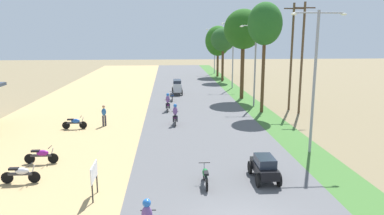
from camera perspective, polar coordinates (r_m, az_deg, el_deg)
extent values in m
cylinder|color=black|center=(18.76, -23.74, -10.08)|extent=(0.56, 0.06, 0.56)
cylinder|color=black|center=(19.22, -27.27, -9.89)|extent=(0.56, 0.06, 0.56)
cube|color=#333338|center=(18.92, -25.58, -9.48)|extent=(1.12, 0.12, 0.12)
ellipsoid|color=silver|center=(18.84, -25.39, -9.10)|extent=(0.64, 0.28, 0.32)
cube|color=black|center=(18.94, -26.44, -8.70)|extent=(0.44, 0.20, 0.10)
cylinder|color=#A5A8AD|center=(18.69, -23.99, -9.30)|extent=(0.26, 0.05, 0.68)
cylinder|color=black|center=(18.59, -24.25, -8.23)|extent=(0.04, 0.54, 0.04)
cylinder|color=black|center=(21.06, -21.17, -7.53)|extent=(0.56, 0.06, 0.56)
cylinder|color=black|center=(21.47, -24.36, -7.44)|extent=(0.56, 0.06, 0.56)
cube|color=#333338|center=(21.20, -22.81, -7.03)|extent=(1.12, 0.12, 0.12)
ellipsoid|color=#8C1E8C|center=(21.13, -22.64, -6.67)|extent=(0.64, 0.28, 0.32)
cube|color=black|center=(21.22, -23.59, -6.34)|extent=(0.44, 0.20, 0.10)
cylinder|color=#A5A8AD|center=(21.00, -21.38, -6.83)|extent=(0.26, 0.05, 0.68)
cylinder|color=black|center=(20.91, -21.61, -5.86)|extent=(0.04, 0.54, 0.04)
cylinder|color=black|center=(27.83, -16.89, -2.68)|extent=(0.56, 0.06, 0.56)
cylinder|color=black|center=(28.14, -19.35, -2.69)|extent=(0.56, 0.06, 0.56)
cube|color=#333338|center=(27.94, -18.15, -2.33)|extent=(1.12, 0.12, 0.12)
ellipsoid|color=#1E4CA5|center=(27.88, -18.01, -2.05)|extent=(0.64, 0.28, 0.32)
cube|color=black|center=(27.95, -18.74, -1.81)|extent=(0.44, 0.20, 0.10)
cylinder|color=#A5A8AD|center=(27.78, -17.04, -2.14)|extent=(0.26, 0.05, 0.68)
cylinder|color=black|center=(27.71, -17.21, -1.40)|extent=(0.04, 0.54, 0.04)
cylinder|color=#262628|center=(15.85, -15.51, -13.04)|extent=(0.06, 0.06, 0.80)
cylinder|color=#262628|center=(16.75, -14.83, -11.63)|extent=(0.06, 0.06, 0.80)
cube|color=white|center=(16.02, -15.30, -9.86)|extent=(0.04, 1.30, 0.70)
cylinder|color=#33333D|center=(28.25, -13.57, -2.03)|extent=(0.14, 0.14, 0.82)
cylinder|color=#33333D|center=(28.19, -13.92, -2.07)|extent=(0.14, 0.14, 0.82)
ellipsoid|color=#265999|center=(28.07, -13.81, -0.68)|extent=(0.43, 0.39, 0.56)
sphere|color=#9E7556|center=(27.98, -13.85, 0.14)|extent=(0.22, 0.22, 0.22)
cylinder|color=#4C351E|center=(32.44, 11.19, 5.14)|extent=(0.29, 0.29, 6.77)
ellipsoid|color=#225B1F|center=(32.26, 11.50, 12.91)|extent=(2.97, 2.97, 3.65)
cylinder|color=#4C351E|center=(39.19, 7.98, 5.95)|extent=(0.40, 0.40, 6.27)
ellipsoid|color=#205517|center=(39.01, 8.16, 12.22)|extent=(4.08, 4.08, 4.17)
cylinder|color=#4C351E|center=(53.78, 4.88, 6.94)|extent=(0.35, 0.35, 5.19)
ellipsoid|color=#235122|center=(53.61, 4.94, 10.71)|extent=(3.57, 3.57, 3.42)
cylinder|color=#4C351E|center=(59.89, 4.09, 7.08)|extent=(0.36, 0.36, 4.48)
ellipsoid|color=#235D18|center=(59.72, 4.14, 10.51)|extent=(4.15, 4.15, 4.86)
cylinder|color=gray|center=(21.77, 18.81, 3.58)|extent=(0.16, 0.16, 8.20)
cylinder|color=gray|center=(21.36, 17.72, 14.14)|extent=(1.40, 0.08, 0.08)
ellipsoid|color=silver|center=(21.11, 15.89, 14.09)|extent=(0.36, 0.20, 0.14)
cylinder|color=gray|center=(21.90, 21.24, 13.83)|extent=(1.40, 0.08, 0.08)
ellipsoid|color=silver|center=(22.20, 22.90, 13.49)|extent=(0.36, 0.20, 0.14)
cylinder|color=gray|center=(35.12, 9.97, 6.52)|extent=(0.16, 0.16, 7.82)
cylinder|color=gray|center=(34.84, 9.05, 12.70)|extent=(1.40, 0.08, 0.08)
ellipsoid|color=silver|center=(34.69, 7.89, 12.62)|extent=(0.36, 0.20, 0.14)
cylinder|color=gray|center=(35.17, 11.33, 12.61)|extent=(1.40, 0.08, 0.08)
ellipsoid|color=silver|center=(35.36, 12.44, 12.44)|extent=(0.36, 0.20, 0.14)
cylinder|color=gray|center=(46.69, 6.50, 8.20)|extent=(0.16, 0.16, 8.42)
cylinder|color=gray|center=(46.52, 5.75, 13.20)|extent=(1.40, 0.08, 0.08)
ellipsoid|color=silver|center=(46.40, 4.87, 13.13)|extent=(0.36, 0.20, 0.14)
cylinder|color=gray|center=(46.77, 7.48, 13.15)|extent=(1.40, 0.08, 0.08)
ellipsoid|color=silver|center=(46.91, 8.34, 13.04)|extent=(0.36, 0.20, 0.14)
cylinder|color=gray|center=(64.48, 3.60, 8.93)|extent=(0.16, 0.16, 7.92)
cylinder|color=gray|center=(64.33, 3.02, 12.33)|extent=(1.40, 0.08, 0.08)
ellipsoid|color=silver|center=(64.25, 2.38, 12.27)|extent=(0.36, 0.20, 0.14)
cylinder|color=gray|center=(64.51, 4.28, 12.31)|extent=(1.40, 0.08, 0.08)
ellipsoid|color=silver|center=(64.61, 4.91, 12.24)|extent=(0.36, 0.20, 0.14)
cylinder|color=brown|center=(32.84, 17.03, 7.34)|extent=(0.20, 0.20, 9.63)
cube|color=#473323|center=(32.84, 17.49, 14.86)|extent=(1.80, 0.10, 0.10)
cylinder|color=brown|center=(34.19, 15.49, 7.61)|extent=(0.20, 0.20, 9.68)
cube|color=#473323|center=(34.19, 15.89, 14.87)|extent=(1.80, 0.10, 0.10)
cube|color=black|center=(17.76, 11.36, -9.44)|extent=(0.88, 2.25, 0.44)
cube|color=#232B38|center=(17.52, 11.50, -8.27)|extent=(0.81, 1.30, 0.40)
cylinder|color=black|center=(17.27, 13.65, -11.07)|extent=(0.11, 0.64, 0.64)
cylinder|color=black|center=(17.00, 10.41, -11.29)|extent=(0.11, 0.64, 0.64)
cylinder|color=black|center=(18.71, 12.16, -9.20)|extent=(0.11, 0.64, 0.64)
cylinder|color=black|center=(18.46, 9.17, -9.36)|extent=(0.11, 0.64, 0.64)
cube|color=#B7BCC1|center=(41.82, -2.37, 3.28)|extent=(0.95, 2.40, 0.95)
cube|color=#232B38|center=(41.83, -2.38, 4.18)|extent=(0.87, 2.00, 0.35)
cylinder|color=black|center=(42.74, -3.12, 2.76)|extent=(0.12, 0.68, 0.68)
cylinder|color=black|center=(42.76, -1.68, 2.78)|extent=(0.12, 0.68, 0.68)
cylinder|color=black|center=(41.03, -3.08, 2.39)|extent=(0.12, 0.68, 0.68)
cylinder|color=black|center=(41.06, -1.58, 2.41)|extent=(0.12, 0.68, 0.68)
cylinder|color=black|center=(12.95, -6.97, -15.88)|extent=(0.54, 0.04, 0.04)
ellipsoid|color=#724C8C|center=(12.23, -7.17, -16.56)|extent=(0.36, 0.28, 0.64)
sphere|color=blue|center=(12.09, -7.21, -14.80)|extent=(0.28, 0.28, 0.28)
cylinder|color=black|center=(17.48, 1.93, -10.59)|extent=(0.06, 0.56, 0.56)
cylinder|color=black|center=(16.34, 2.38, -12.22)|extent=(0.06, 0.56, 0.56)
cube|color=#333338|center=(16.84, 2.15, -10.81)|extent=(0.12, 1.12, 0.12)
ellipsoid|color=#14722D|center=(16.86, 2.13, -10.27)|extent=(0.28, 0.64, 0.32)
cube|color=black|center=(16.49, 2.26, -10.34)|extent=(0.20, 0.44, 0.10)
cylinder|color=#A5A8AD|center=(17.32, 1.96, -9.83)|extent=(0.05, 0.26, 0.68)
cylinder|color=black|center=(17.14, 1.99, -8.75)|extent=(0.54, 0.04, 0.04)
cylinder|color=black|center=(28.44, -2.71, -1.85)|extent=(0.06, 0.56, 0.56)
cylinder|color=black|center=(27.24, -2.65, -2.45)|extent=(0.06, 0.56, 0.56)
cube|color=#333338|center=(27.80, -2.69, -1.78)|extent=(0.12, 1.12, 0.12)
ellipsoid|color=#8C1E8C|center=(27.84, -2.69, -1.46)|extent=(0.28, 0.64, 0.32)
cube|color=black|center=(27.46, -2.68, -1.39)|extent=(0.20, 0.44, 0.10)
cylinder|color=#A5A8AD|center=(28.32, -2.71, -1.34)|extent=(0.05, 0.26, 0.68)
cylinder|color=black|center=(28.18, -2.72, -0.64)|extent=(0.54, 0.04, 0.04)
ellipsoid|color=#724C8C|center=(27.46, -2.69, -0.54)|extent=(0.36, 0.28, 0.64)
sphere|color=blue|center=(27.41, -2.70, 0.30)|extent=(0.28, 0.28, 0.28)
cylinder|color=#2D2D38|center=(27.69, -2.97, -1.79)|extent=(0.12, 0.12, 0.48)
cylinder|color=#2D2D38|center=(27.70, -2.39, -1.78)|extent=(0.12, 0.12, 0.48)
cylinder|color=black|center=(33.42, -3.85, 0.17)|extent=(0.06, 0.56, 0.56)
cylinder|color=black|center=(32.21, -3.85, -0.27)|extent=(0.06, 0.56, 0.56)
cube|color=#333338|center=(32.78, -3.85, 0.26)|extent=(0.12, 1.12, 0.12)
ellipsoid|color=#8C1E8C|center=(32.83, -3.86, 0.53)|extent=(0.28, 0.64, 0.32)
cube|color=black|center=(32.46, -3.86, 0.62)|extent=(0.20, 0.44, 0.10)
cylinder|color=#A5A8AD|center=(33.31, -3.86, 0.60)|extent=(0.05, 0.26, 0.68)
cylinder|color=black|center=(33.19, -3.87, 1.21)|extent=(0.54, 0.04, 0.04)
ellipsoid|color=#724C8C|center=(32.46, -3.87, 1.34)|extent=(0.36, 0.28, 0.64)
sphere|color=blue|center=(32.43, -3.88, 2.04)|extent=(0.28, 0.28, 0.28)
cylinder|color=#2D2D38|center=(32.68, -4.10, 0.26)|extent=(0.12, 0.12, 0.48)
cylinder|color=#2D2D38|center=(32.68, -3.61, 0.27)|extent=(0.12, 0.12, 0.48)
cylinder|color=black|center=(38.39, -3.17, 1.66)|extent=(0.06, 0.56, 0.56)
cylinder|color=black|center=(37.17, -3.14, 1.33)|extent=(0.06, 0.56, 0.56)
cube|color=#333338|center=(37.75, -3.16, 1.77)|extent=(0.12, 1.12, 0.12)
ellipsoid|color=#1E4CA5|center=(37.80, -3.16, 2.00)|extent=(0.28, 0.64, 0.32)
cube|color=black|center=(37.43, -3.16, 2.09)|extent=(0.20, 0.44, 0.10)
cylinder|color=#A5A8AD|center=(38.29, -3.17, 2.04)|extent=(0.05, 0.26, 0.68)
cylinder|color=black|center=(38.17, -3.18, 2.58)|extent=(0.54, 0.04, 0.04)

